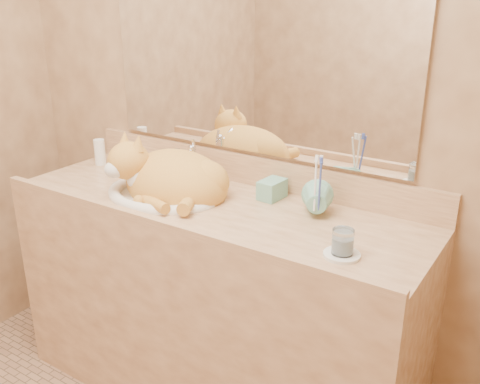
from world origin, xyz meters
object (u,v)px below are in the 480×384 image
Objects in this scene: cat at (168,175)px; toothbrush_cup at (317,206)px; soap_dispenser at (264,182)px; water_glass at (343,242)px; sink_basin at (164,177)px; vanity_counter at (213,304)px.

cat is 3.86× the size of toothbrush_cup.
water_glass is (0.41, -0.24, -0.03)m from soap_dispenser.
toothbrush_cup is at bearing -6.49° from soap_dispenser.
cat is 0.59m from toothbrush_cup.
sink_basin is 6.00× the size of water_glass.
cat is at bearing -156.26° from soap_dispenser.
soap_dispenser reaches higher than water_glass.
sink_basin is 0.78m from water_glass.
cat reaches higher than vanity_counter.
toothbrush_cup is (0.58, 0.08, -0.02)m from cat.
vanity_counter is 0.54m from soap_dispenser.
cat is at bearing 48.00° from sink_basin.
soap_dispenser is at bearing 38.22° from vanity_counter.
toothbrush_cup is 1.51× the size of water_glass.
toothbrush_cup is at bearing 132.49° from water_glass.
sink_basin is at bearing -174.49° from vanity_counter.
toothbrush_cup reaches higher than water_glass.
cat reaches higher than water_glass.
cat is 0.37m from soap_dispenser.
water_glass is (0.56, -0.12, 0.47)m from vanity_counter.
sink_basin reaches higher than vanity_counter.
soap_dispenser reaches higher than toothbrush_cup.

